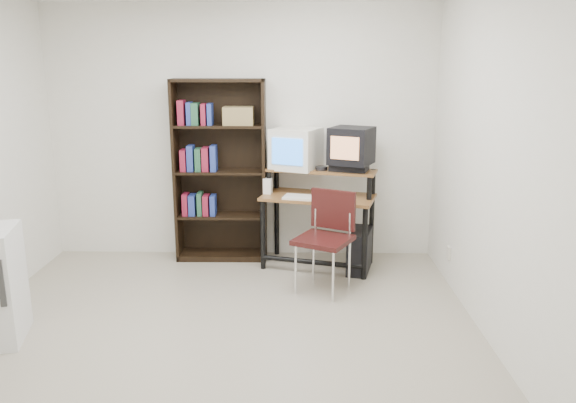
{
  "coord_description": "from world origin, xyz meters",
  "views": [
    {
      "loc": [
        0.58,
        -3.81,
        2.02
      ],
      "look_at": [
        0.5,
        1.1,
        0.8
      ],
      "focal_mm": 35.0,
      "sensor_mm": 36.0,
      "label": 1
    }
  ],
  "objects_px": {
    "bookshelf": "(220,169)",
    "pc_tower": "(360,250)",
    "school_chair": "(327,230)",
    "crt_tv": "(351,146)",
    "crt_monitor": "(296,149)",
    "computer_desk": "(319,201)"
  },
  "relations": [
    {
      "from": "computer_desk",
      "to": "pc_tower",
      "type": "relative_size",
      "value": 2.66
    },
    {
      "from": "school_chair",
      "to": "bookshelf",
      "type": "bearing_deg",
      "value": 169.55
    },
    {
      "from": "crt_monitor",
      "to": "school_chair",
      "type": "height_order",
      "value": "crt_monitor"
    },
    {
      "from": "crt_tv",
      "to": "computer_desk",
      "type": "bearing_deg",
      "value": -151.47
    },
    {
      "from": "crt_monitor",
      "to": "crt_tv",
      "type": "height_order",
      "value": "crt_tv"
    },
    {
      "from": "crt_tv",
      "to": "pc_tower",
      "type": "relative_size",
      "value": 1.11
    },
    {
      "from": "crt_monitor",
      "to": "pc_tower",
      "type": "distance_m",
      "value": 1.2
    },
    {
      "from": "pc_tower",
      "to": "school_chair",
      "type": "bearing_deg",
      "value": -114.36
    },
    {
      "from": "pc_tower",
      "to": "school_chair",
      "type": "distance_m",
      "value": 0.66
    },
    {
      "from": "crt_monitor",
      "to": "crt_tv",
      "type": "xyz_separation_m",
      "value": [
        0.54,
        -0.17,
        0.05
      ]
    },
    {
      "from": "crt_monitor",
      "to": "school_chair",
      "type": "distance_m",
      "value": 1.03
    },
    {
      "from": "bookshelf",
      "to": "pc_tower",
      "type": "bearing_deg",
      "value": -15.78
    },
    {
      "from": "crt_tv",
      "to": "crt_monitor",
      "type": "bearing_deg",
      "value": -171.88
    },
    {
      "from": "crt_tv",
      "to": "school_chair",
      "type": "distance_m",
      "value": 0.95
    },
    {
      "from": "school_chair",
      "to": "computer_desk",
      "type": "bearing_deg",
      "value": 122.95
    },
    {
      "from": "crt_monitor",
      "to": "bookshelf",
      "type": "distance_m",
      "value": 0.81
    },
    {
      "from": "crt_monitor",
      "to": "school_chair",
      "type": "xyz_separation_m",
      "value": [
        0.28,
        -0.78,
        -0.62
      ]
    },
    {
      "from": "school_chair",
      "to": "pc_tower",
      "type": "bearing_deg",
      "value": 79.42
    },
    {
      "from": "pc_tower",
      "to": "school_chair",
      "type": "xyz_separation_m",
      "value": [
        -0.35,
        -0.44,
        0.35
      ]
    },
    {
      "from": "pc_tower",
      "to": "bookshelf",
      "type": "distance_m",
      "value": 1.64
    },
    {
      "from": "computer_desk",
      "to": "bookshelf",
      "type": "distance_m",
      "value": 1.07
    },
    {
      "from": "school_chair",
      "to": "bookshelf",
      "type": "xyz_separation_m",
      "value": [
        -1.06,
        0.83,
        0.4
      ]
    }
  ]
}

